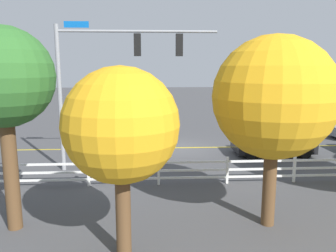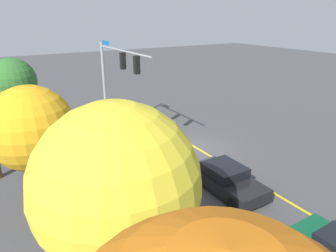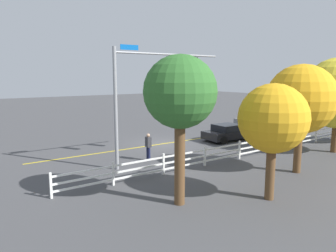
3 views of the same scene
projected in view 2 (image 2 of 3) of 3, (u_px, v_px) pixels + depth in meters
name	position (u px, v px, depth m)	size (l,w,h in m)	color
ground_plane	(196.00, 147.00, 20.76)	(120.00, 120.00, 0.00)	#444447
lane_center_stripe	(237.00, 172.00, 17.55)	(28.00, 0.16, 0.01)	gold
signal_assembly	(115.00, 74.00, 19.96)	(7.34, 0.37, 6.86)	gray
car_2	(226.00, 179.00, 15.52)	(4.32, 2.04, 1.32)	black
pedestrian	(127.00, 129.00, 21.46)	(0.29, 0.42, 1.69)	#191E3F
white_rail_fence	(127.00, 185.00, 15.02)	(26.10, 0.10, 1.15)	white
tree_0	(31.00, 129.00, 12.85)	(3.65, 3.65, 5.81)	brown
tree_3	(13.00, 82.00, 19.01)	(2.89, 2.89, 6.03)	brown
tree_4	(117.00, 185.00, 8.46)	(4.74, 4.74, 6.41)	brown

